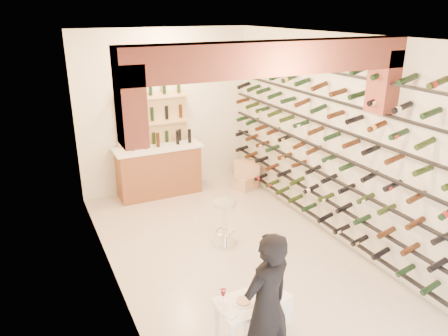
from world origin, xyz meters
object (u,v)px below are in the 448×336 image
object	(u,v)px
tasting_table	(240,314)
crate_lower	(246,182)
back_counter	(159,169)
chrome_barstool	(225,219)
person	(267,306)
wine_rack	(321,144)
white_stool	(274,308)

from	to	relation	value
tasting_table	crate_lower	size ratio (longest dim) A/B	1.73
back_counter	chrome_barstool	size ratio (longest dim) A/B	2.30
tasting_table	person	xyz separation A→B (m)	(0.14, -0.28, 0.25)
wine_rack	tasting_table	size ratio (longest dim) A/B	7.06
wine_rack	back_counter	xyz separation A→B (m)	(-1.83, 2.65, -1.02)
back_counter	crate_lower	xyz separation A→B (m)	(1.70, -0.50, -0.39)
back_counter	tasting_table	size ratio (longest dim) A/B	2.10
back_counter	tasting_table	world-z (taller)	back_counter
wine_rack	chrome_barstool	world-z (taller)	wine_rack
white_stool	tasting_table	bearing A→B (deg)	-154.50
person	chrome_barstool	size ratio (longest dim) A/B	2.16
white_stool	crate_lower	xyz separation A→B (m)	(1.65, 3.71, -0.05)
back_counter	white_stool	world-z (taller)	back_counter
tasting_table	chrome_barstool	world-z (taller)	tasting_table
person	chrome_barstool	xyz separation A→B (m)	(0.75, 2.48, -0.37)
wine_rack	crate_lower	distance (m)	2.57
tasting_table	crate_lower	world-z (taller)	tasting_table
wine_rack	tasting_table	world-z (taller)	wine_rack
wine_rack	person	size ratio (longest dim) A/B	3.57
tasting_table	back_counter	bearing A→B (deg)	82.71
tasting_table	chrome_barstool	bearing A→B (deg)	67.74
tasting_table	wine_rack	bearing A→B (deg)	37.71
back_counter	white_stool	xyz separation A→B (m)	(0.05, -4.22, -0.34)
chrome_barstool	person	bearing A→B (deg)	-106.80
tasting_table	white_stool	world-z (taller)	tasting_table
white_stool	chrome_barstool	bearing A→B (deg)	81.67
person	crate_lower	bearing A→B (deg)	-131.16
wine_rack	crate_lower	xyz separation A→B (m)	(-0.13, 2.14, -1.41)
white_stool	back_counter	bearing A→B (deg)	90.67
white_stool	person	size ratio (longest dim) A/B	0.24
back_counter	tasting_table	xyz separation A→B (m)	(-0.56, -4.51, 0.01)
white_stool	crate_lower	bearing A→B (deg)	66.04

